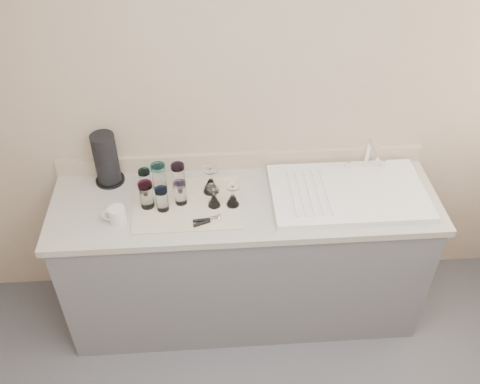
{
  "coord_description": "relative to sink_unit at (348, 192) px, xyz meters",
  "views": [
    {
      "loc": [
        -0.18,
        -0.92,
        2.76
      ],
      "look_at": [
        -0.03,
        1.15,
        1.0
      ],
      "focal_mm": 40.0,
      "sensor_mm": 36.0,
      "label": 1
    }
  ],
  "objects": [
    {
      "name": "dish_towel",
      "position": [
        -0.86,
        -0.02,
        -0.02
      ],
      "size": [
        0.55,
        0.42,
        0.01
      ],
      "primitive_type": "cube",
      "color": "silver",
      "rests_on": "counter_unit"
    },
    {
      "name": "tumbler_cyan",
      "position": [
        -1.0,
        0.11,
        0.07
      ],
      "size": [
        0.08,
        0.08,
        0.16
      ],
      "color": "white",
      "rests_on": "dish_towel"
    },
    {
      "name": "tumbler_lavender",
      "position": [
        -0.89,
        -0.01,
        0.06
      ],
      "size": [
        0.07,
        0.07,
        0.13
      ],
      "color": "white",
      "rests_on": "dish_towel"
    },
    {
      "name": "can_opener",
      "position": [
        -0.76,
        -0.17,
        -0.0
      ],
      "size": [
        0.14,
        0.07,
        0.02
      ],
      "color": "silver",
      "rests_on": "dish_towel"
    },
    {
      "name": "goblet_back_left",
      "position": [
        -0.73,
        0.07,
        0.04
      ],
      "size": [
        0.09,
        0.09,
        0.15
      ],
      "color": "white",
      "rests_on": "dish_towel"
    },
    {
      "name": "tumbler_blue",
      "position": [
        -0.98,
        -0.05,
        0.06
      ],
      "size": [
        0.07,
        0.07,
        0.13
      ],
      "color": "white",
      "rests_on": "dish_towel"
    },
    {
      "name": "counter_unit",
      "position": [
        -0.55,
        -0.0,
        -0.47
      ],
      "size": [
        2.06,
        0.62,
        0.9
      ],
      "color": "slate",
      "rests_on": "ground"
    },
    {
      "name": "white_mug",
      "position": [
        -1.21,
        -0.12,
        0.02
      ],
      "size": [
        0.12,
        0.09,
        0.09
      ],
      "color": "silver",
      "rests_on": "counter_unit"
    },
    {
      "name": "room_envelope",
      "position": [
        -0.55,
        -1.2,
        0.64
      ],
      "size": [
        3.54,
        3.5,
        2.52
      ],
      "color": "#4B4B4F",
      "rests_on": "ground"
    },
    {
      "name": "goblet_front_left",
      "position": [
        -0.72,
        -0.04,
        0.03
      ],
      "size": [
        0.07,
        0.07,
        0.12
      ],
      "color": "white",
      "rests_on": "dish_towel"
    },
    {
      "name": "sink_unit",
      "position": [
        0.0,
        0.0,
        0.0
      ],
      "size": [
        0.82,
        0.5,
        0.22
      ],
      "color": "white",
      "rests_on": "counter_unit"
    },
    {
      "name": "tumbler_magenta",
      "position": [
        -1.06,
        -0.02,
        0.06
      ],
      "size": [
        0.07,
        0.07,
        0.15
      ],
      "color": "white",
      "rests_on": "dish_towel"
    },
    {
      "name": "paper_towel_roll",
      "position": [
        -1.28,
        0.21,
        0.13
      ],
      "size": [
        0.16,
        0.16,
        0.3
      ],
      "color": "black",
      "rests_on": "counter_unit"
    },
    {
      "name": "goblet_front_right",
      "position": [
        -0.62,
        -0.04,
        0.03
      ],
      "size": [
        0.07,
        0.07,
        0.12
      ],
      "color": "white",
      "rests_on": "dish_towel"
    },
    {
      "name": "tumbler_teal",
      "position": [
        -1.08,
        0.11,
        0.05
      ],
      "size": [
        0.06,
        0.06,
        0.13
      ],
      "color": "white",
      "rests_on": "dish_towel"
    },
    {
      "name": "tumbler_purple",
      "position": [
        -0.9,
        0.12,
        0.06
      ],
      "size": [
        0.07,
        0.07,
        0.15
      ],
      "color": "white",
      "rests_on": "dish_towel"
    }
  ]
}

